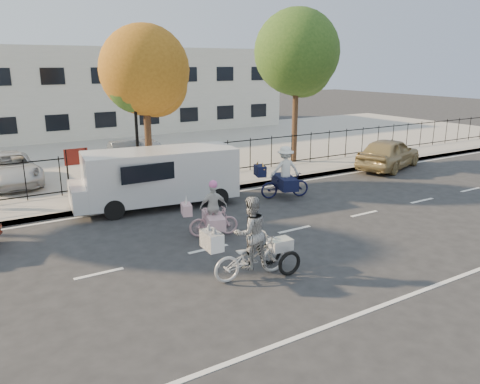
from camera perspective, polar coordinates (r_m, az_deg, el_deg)
ground at (r=13.02m, az=-3.89°, el=-6.96°), size 120.00×120.00×0.00m
road_markings at (r=13.02m, az=-3.89°, el=-6.94°), size 60.00×9.52×0.01m
curb at (r=17.39m, az=-11.67°, el=-1.19°), size 60.00×0.10×0.15m
sidewalk at (r=18.34m, az=-12.81°, el=-0.38°), size 60.00×2.20×0.15m
parking_lot at (r=26.73m, az=-19.08°, el=4.06°), size 60.00×15.60×0.15m
iron_fence at (r=19.16m, az=-14.03°, el=2.76°), size 58.00×0.06×1.50m
building at (r=36.18m, az=-23.13°, el=11.12°), size 34.00×10.00×6.00m
lamppost at (r=18.60m, az=-12.61°, el=9.39°), size 0.36×0.36×4.33m
street_sign at (r=18.23m, az=-19.29°, el=3.37°), size 0.85×0.06×1.80m
zebra_trike at (r=11.12m, az=1.32°, el=-6.66°), size 2.33×0.90×2.00m
unicorn_bike at (r=13.78m, az=-3.36°, el=-2.88°), size 1.72×1.24×1.70m
bull_bike at (r=17.76m, az=5.41°, el=1.80°), size 2.19×1.54×1.97m
white_van at (r=16.74m, az=-9.92°, el=1.97°), size 5.93×2.60×2.03m
gold_sedan at (r=23.74m, az=17.68°, el=4.52°), size 4.78×3.17×1.51m
lot_car_b at (r=21.41m, az=-26.36°, el=2.57°), size 2.27×4.62×1.26m
lot_car_c at (r=22.58m, az=-13.66°, el=4.33°), size 1.88×3.96×1.25m
lot_car_d at (r=23.30m, az=-11.01°, el=4.82°), size 1.61×3.74×1.26m
tree_mid at (r=19.30m, az=-11.18°, el=13.86°), size 3.55×3.52×6.46m
tree_east at (r=23.59m, az=7.13°, el=16.08°), size 4.11×4.11×7.53m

